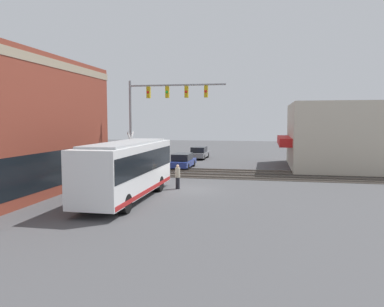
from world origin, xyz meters
name	(u,v)px	position (x,y,z in m)	size (l,w,h in m)	color
ground_plane	(188,189)	(0.00, 0.00, 0.00)	(120.00, 120.00, 0.00)	#4C4C4F
shop_building	(339,136)	(14.19, -12.18, 3.15)	(11.78, 10.64, 6.31)	beige
city_bus	(127,168)	(-3.88, 2.80, 1.87)	(10.01, 2.59, 3.41)	white
traffic_signal_gantry	(159,105)	(4.29, 3.22, 5.89)	(0.42, 7.83, 7.82)	gray
crossing_signal	(131,150)	(3.80, 5.47, 2.30)	(1.41, 1.18, 3.81)	gray
rail_track_near	(203,176)	(6.00, 0.00, 0.03)	(2.60, 60.00, 0.15)	#332D28
rail_track_far	(208,171)	(9.20, 0.00, 0.03)	(2.60, 60.00, 0.15)	#332D28
parked_car_blue	(183,161)	(10.83, 2.80, 0.68)	(4.79, 1.82, 1.45)	navy
parked_car_grey	(199,153)	(20.05, 2.80, 0.68)	(4.77, 1.82, 1.46)	slate
pedestrian_at_crossing	(132,168)	(3.63, 5.32, 0.83)	(0.34, 0.34, 1.64)	#473828
pedestrian_near_bus	(178,177)	(0.02, 0.70, 0.85)	(0.34, 0.34, 1.67)	black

